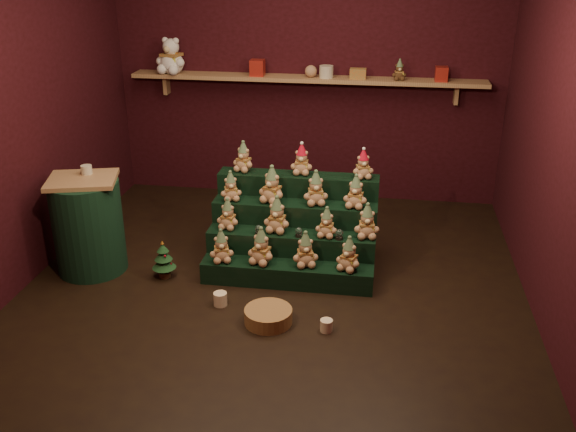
% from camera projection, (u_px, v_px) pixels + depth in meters
% --- Properties ---
extents(ground, '(4.00, 4.00, 0.00)m').
position_uv_depth(ground, '(276.00, 281.00, 5.30)').
color(ground, black).
rests_on(ground, ground).
extents(back_wall, '(4.00, 0.10, 2.80)m').
position_uv_depth(back_wall, '(308.00, 66.00, 6.60)').
color(back_wall, black).
rests_on(back_wall, ground).
extents(front_wall, '(4.00, 0.10, 2.80)m').
position_uv_depth(front_wall, '(197.00, 229.00, 2.88)').
color(front_wall, black).
rests_on(front_wall, ground).
extents(left_wall, '(0.10, 4.00, 2.80)m').
position_uv_depth(left_wall, '(17.00, 105.00, 5.02)').
color(left_wall, black).
rests_on(left_wall, ground).
extents(right_wall, '(0.10, 4.00, 2.80)m').
position_uv_depth(right_wall, '(565.00, 126.00, 4.46)').
color(right_wall, black).
rests_on(right_wall, ground).
extents(back_shelf, '(3.60, 0.26, 0.24)m').
position_uv_depth(back_shelf, '(306.00, 79.00, 6.48)').
color(back_shelf, tan).
rests_on(back_shelf, ground).
extents(riser_tier_front, '(1.40, 0.22, 0.18)m').
position_uv_depth(riser_tier_front, '(287.00, 274.00, 5.21)').
color(riser_tier_front, black).
rests_on(riser_tier_front, ground).
extents(riser_tier_midfront, '(1.40, 0.22, 0.36)m').
position_uv_depth(riser_tier_midfront, '(291.00, 252.00, 5.38)').
color(riser_tier_midfront, black).
rests_on(riser_tier_midfront, ground).
extents(riser_tier_midback, '(1.40, 0.22, 0.54)m').
position_uv_depth(riser_tier_midback, '(295.00, 232.00, 5.54)').
color(riser_tier_midback, black).
rests_on(riser_tier_midback, ground).
extents(riser_tier_back, '(1.40, 0.22, 0.72)m').
position_uv_depth(riser_tier_back, '(298.00, 212.00, 5.71)').
color(riser_tier_back, black).
rests_on(riser_tier_back, ground).
extents(teddy_0, '(0.24, 0.23, 0.27)m').
position_uv_depth(teddy_0, '(221.00, 246.00, 5.19)').
color(teddy_0, tan).
rests_on(teddy_0, riser_tier_front).
extents(teddy_1, '(0.27, 0.25, 0.30)m').
position_uv_depth(teddy_1, '(261.00, 246.00, 5.15)').
color(teddy_1, tan).
rests_on(teddy_1, riser_tier_front).
extents(teddy_2, '(0.25, 0.24, 0.29)m').
position_uv_depth(teddy_2, '(305.00, 249.00, 5.11)').
color(teddy_2, tan).
rests_on(teddy_2, riser_tier_front).
extents(teddy_3, '(0.25, 0.24, 0.28)m').
position_uv_depth(teddy_3, '(349.00, 254.00, 5.05)').
color(teddy_3, tan).
rests_on(teddy_3, riser_tier_front).
extents(teddy_4, '(0.21, 0.19, 0.26)m').
position_uv_depth(teddy_4, '(228.00, 214.00, 5.34)').
color(teddy_4, tan).
rests_on(teddy_4, riser_tier_midfront).
extents(teddy_5, '(0.24, 0.22, 0.30)m').
position_uv_depth(teddy_5, '(277.00, 215.00, 5.28)').
color(teddy_5, tan).
rests_on(teddy_5, riser_tier_midfront).
extents(teddy_6, '(0.20, 0.18, 0.25)m').
position_uv_depth(teddy_6, '(327.00, 222.00, 5.20)').
color(teddy_6, tan).
rests_on(teddy_6, riser_tier_midfront).
extents(teddy_7, '(0.22, 0.21, 0.29)m').
position_uv_depth(teddy_7, '(367.00, 221.00, 5.18)').
color(teddy_7, tan).
rests_on(teddy_7, riser_tier_midfront).
extents(teddy_8, '(0.23, 0.22, 0.25)m').
position_uv_depth(teddy_8, '(231.00, 186.00, 5.45)').
color(teddy_8, tan).
rests_on(teddy_8, riser_tier_midback).
extents(teddy_9, '(0.28, 0.27, 0.31)m').
position_uv_depth(teddy_9, '(272.00, 185.00, 5.40)').
color(teddy_9, tan).
rests_on(teddy_9, riser_tier_midback).
extents(teddy_10, '(0.24, 0.23, 0.29)m').
position_uv_depth(teddy_10, '(316.00, 188.00, 5.36)').
color(teddy_10, tan).
rests_on(teddy_10, riser_tier_midback).
extents(teddy_11, '(0.22, 0.21, 0.28)m').
position_uv_depth(teddy_11, '(356.00, 192.00, 5.30)').
color(teddy_11, tan).
rests_on(teddy_11, riser_tier_midback).
extents(teddy_12, '(0.23, 0.22, 0.26)m').
position_uv_depth(teddy_12, '(244.00, 157.00, 5.60)').
color(teddy_12, tan).
rests_on(teddy_12, riser_tier_back).
extents(teddy_13, '(0.19, 0.17, 0.26)m').
position_uv_depth(teddy_13, '(302.00, 159.00, 5.52)').
color(teddy_13, tan).
rests_on(teddy_13, riser_tier_back).
extents(teddy_14, '(0.22, 0.20, 0.25)m').
position_uv_depth(teddy_14, '(363.00, 164.00, 5.43)').
color(teddy_14, tan).
rests_on(teddy_14, riser_tier_back).
extents(snow_globe_a, '(0.06, 0.06, 0.08)m').
position_uv_depth(snow_globe_a, '(259.00, 230.00, 5.27)').
color(snow_globe_a, black).
rests_on(snow_globe_a, riser_tier_midfront).
extents(snow_globe_b, '(0.06, 0.06, 0.08)m').
position_uv_depth(snow_globe_b, '(299.00, 232.00, 5.23)').
color(snow_globe_b, black).
rests_on(snow_globe_b, riser_tier_midfront).
extents(snow_globe_c, '(0.07, 0.07, 0.09)m').
position_uv_depth(snow_globe_c, '(339.00, 234.00, 5.18)').
color(snow_globe_c, black).
rests_on(snow_globe_c, riser_tier_midfront).
extents(side_table, '(0.64, 0.58, 0.83)m').
position_uv_depth(side_table, '(88.00, 225.00, 5.33)').
color(side_table, tan).
rests_on(side_table, ground).
extents(table_ornament, '(0.09, 0.09, 0.07)m').
position_uv_depth(table_ornament, '(87.00, 170.00, 5.25)').
color(table_ornament, beige).
rests_on(table_ornament, side_table).
extents(mini_christmas_tree, '(0.20, 0.20, 0.34)m').
position_uv_depth(mini_christmas_tree, '(164.00, 259.00, 5.30)').
color(mini_christmas_tree, '#462A19').
rests_on(mini_christmas_tree, ground).
extents(mug_left, '(0.10, 0.10, 0.10)m').
position_uv_depth(mug_left, '(220.00, 299.00, 4.93)').
color(mug_left, beige).
rests_on(mug_left, ground).
extents(mug_right, '(0.09, 0.09, 0.09)m').
position_uv_depth(mug_right, '(326.00, 325.00, 4.61)').
color(mug_right, beige).
rests_on(mug_right, ground).
extents(wicker_basket, '(0.41, 0.41, 0.11)m').
position_uv_depth(wicker_basket, '(268.00, 316.00, 4.70)').
color(wicker_basket, '#9D713F').
rests_on(wicker_basket, ground).
extents(white_bear, '(0.39, 0.36, 0.45)m').
position_uv_depth(white_bear, '(171.00, 51.00, 6.54)').
color(white_bear, white).
rests_on(white_bear, back_shelf).
extents(brown_bear, '(0.16, 0.15, 0.20)m').
position_uv_depth(brown_bear, '(399.00, 70.00, 6.27)').
color(brown_bear, '#52331B').
rests_on(brown_bear, back_shelf).
extents(gift_tin_red_a, '(0.14, 0.14, 0.16)m').
position_uv_depth(gift_tin_red_a, '(257.00, 68.00, 6.49)').
color(gift_tin_red_a, '#AA251A').
rests_on(gift_tin_red_a, back_shelf).
extents(gift_tin_cream, '(0.14, 0.14, 0.12)m').
position_uv_depth(gift_tin_cream, '(326.00, 72.00, 6.40)').
color(gift_tin_cream, beige).
rests_on(gift_tin_cream, back_shelf).
extents(gift_tin_red_b, '(0.12, 0.12, 0.14)m').
position_uv_depth(gift_tin_red_b, '(441.00, 74.00, 6.24)').
color(gift_tin_red_b, '#AA251A').
rests_on(gift_tin_red_b, back_shelf).
extents(shelf_plush_ball, '(0.12, 0.12, 0.12)m').
position_uv_depth(shelf_plush_ball, '(311.00, 71.00, 6.42)').
color(shelf_plush_ball, tan).
rests_on(shelf_plush_ball, back_shelf).
extents(scarf_gift_box, '(0.16, 0.10, 0.10)m').
position_uv_depth(scarf_gift_box, '(358.00, 74.00, 6.36)').
color(scarf_gift_box, '#C8531C').
rests_on(scarf_gift_box, back_shelf).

